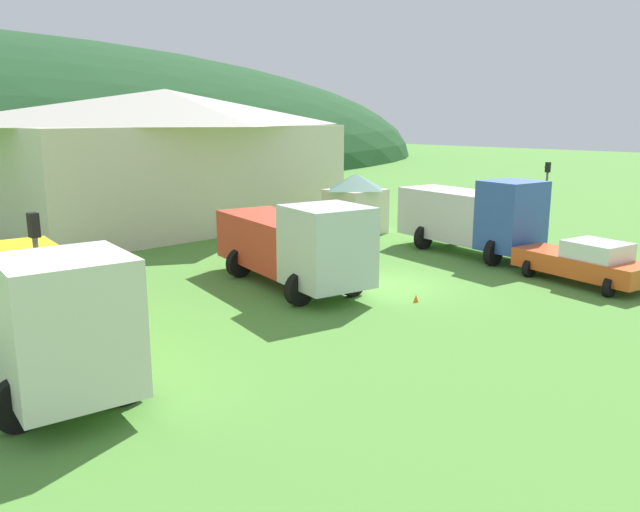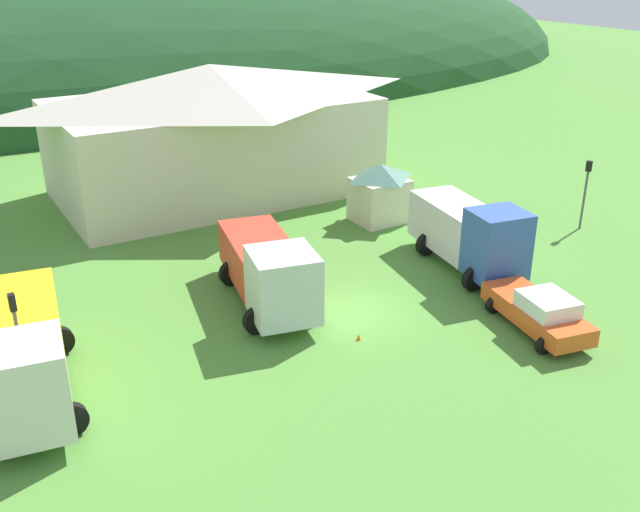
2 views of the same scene
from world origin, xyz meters
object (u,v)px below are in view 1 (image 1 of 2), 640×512
at_px(play_shed_cream, 356,203).
at_px(traffic_light_west, 39,280).
at_px(tow_truck_silver, 295,242).
at_px(flatbed_truck_yellow, 40,307).
at_px(traffic_cone_near_pickup, 416,302).
at_px(depot_building, 168,156).
at_px(traffic_light_east, 546,188).
at_px(box_truck_blue, 473,215).
at_px(service_pickup_orange, 585,262).

relative_size(play_shed_cream, traffic_light_west, 0.79).
bearing_deg(tow_truck_silver, flatbed_truck_yellow, -66.99).
height_order(traffic_light_west, traffic_cone_near_pickup, traffic_light_west).
bearing_deg(play_shed_cream, depot_building, 121.73).
xyz_separation_m(traffic_light_west, traffic_light_east, (27.86, 1.83, -0.18)).
relative_size(tow_truck_silver, box_truck_blue, 1.11).
relative_size(box_truck_blue, traffic_light_east, 1.95).
height_order(box_truck_blue, service_pickup_orange, box_truck_blue).
bearing_deg(box_truck_blue, flatbed_truck_yellow, -78.56).
relative_size(flatbed_truck_yellow, traffic_light_east, 2.35).
bearing_deg(box_truck_blue, depot_building, -151.67).
bearing_deg(service_pickup_orange, play_shed_cream, -176.47).
distance_m(flatbed_truck_yellow, traffic_light_west, 0.82).
distance_m(play_shed_cream, traffic_light_east, 10.57).
bearing_deg(service_pickup_orange, flatbed_truck_yellow, -95.49).
relative_size(flatbed_truck_yellow, traffic_cone_near_pickup, 16.80).
bearing_deg(traffic_light_east, service_pickup_orange, -146.60).
relative_size(depot_building, play_shed_cream, 6.05).
bearing_deg(depot_building, traffic_light_east, -47.68).
height_order(tow_truck_silver, traffic_light_west, traffic_light_west).
distance_m(flatbed_truck_yellow, tow_truck_silver, 9.93).
distance_m(depot_building, play_shed_cream, 10.93).
distance_m(service_pickup_orange, traffic_cone_near_pickup, 7.01).
height_order(service_pickup_orange, traffic_cone_near_pickup, service_pickup_orange).
bearing_deg(flatbed_truck_yellow, traffic_light_east, 101.52).
bearing_deg(depot_building, flatbed_truck_yellow, -129.03).
bearing_deg(traffic_light_west, traffic_cone_near_pickup, -9.76).
height_order(play_shed_cream, tow_truck_silver, tow_truck_silver).
distance_m(box_truck_blue, traffic_light_east, 8.58).
bearing_deg(service_pickup_orange, traffic_cone_near_pickup, -103.43).
distance_m(tow_truck_silver, traffic_light_east, 18.04).
height_order(tow_truck_silver, traffic_light_east, traffic_light_east).
distance_m(traffic_light_west, traffic_cone_near_pickup, 11.84).
height_order(box_truck_blue, traffic_cone_near_pickup, box_truck_blue).
bearing_deg(traffic_light_west, flatbed_truck_yellow, 74.77).
distance_m(flatbed_truck_yellow, traffic_light_east, 27.81).
bearing_deg(traffic_light_east, flatbed_truck_yellow, -176.94).
distance_m(flatbed_truck_yellow, traffic_cone_near_pickup, 11.68).
xyz_separation_m(traffic_light_west, traffic_cone_near_pickup, (11.42, -1.96, -2.46)).
xyz_separation_m(service_pickup_orange, traffic_light_west, (-17.77, 4.82, 1.63)).
relative_size(play_shed_cream, flatbed_truck_yellow, 0.37).
xyz_separation_m(depot_building, flatbed_truck_yellow, (-13.71, -16.92, -2.17)).
height_order(depot_building, service_pickup_orange, depot_building).
height_order(flatbed_truck_yellow, box_truck_blue, box_truck_blue).
bearing_deg(service_pickup_orange, traffic_light_east, 134.22).
height_order(depot_building, box_truck_blue, depot_building).
bearing_deg(flatbed_truck_yellow, play_shed_cream, 120.49).
xyz_separation_m(play_shed_cream, box_truck_blue, (-0.09, -7.20, 0.15)).
bearing_deg(flatbed_truck_yellow, tow_truck_silver, 109.67).
xyz_separation_m(box_truck_blue, traffic_light_west, (-19.34, -0.97, 0.68)).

